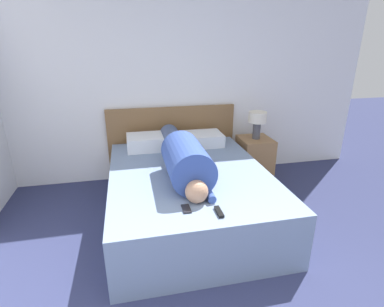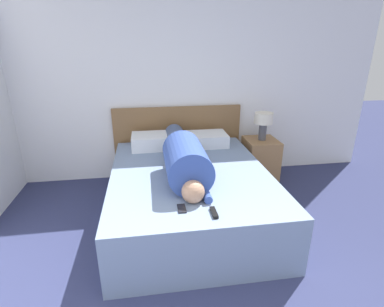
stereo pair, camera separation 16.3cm
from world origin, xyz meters
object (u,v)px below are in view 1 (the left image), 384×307
object	(u,v)px
bed	(189,194)
pillow_near_headboard	(149,142)
nightstand	(254,159)
table_lamp	(257,120)
pillow_second	(202,139)
tv_remote	(219,212)
person_lying	(183,157)
cell_phone	(186,209)

from	to	relation	value
bed	pillow_near_headboard	distance (m)	0.92
nightstand	bed	bearing A→B (deg)	-144.71
bed	nightstand	world-z (taller)	nightstand
bed	table_lamp	xyz separation A→B (m)	(1.06, 0.75, 0.56)
bed	nightstand	distance (m)	1.30
bed	pillow_second	size ratio (longest dim) A/B	4.01
nightstand	tv_remote	world-z (taller)	nightstand
tv_remote	nightstand	bearing A→B (deg)	57.85
bed	pillow_near_headboard	world-z (taller)	pillow_near_headboard
nightstand	table_lamp	distance (m)	0.54
nightstand	person_lying	xyz separation A→B (m)	(-1.12, -0.77, 0.42)
pillow_near_headboard	tv_remote	size ratio (longest dim) A/B	3.59
table_lamp	nightstand	bearing A→B (deg)	0.00
nightstand	pillow_near_headboard	bearing A→B (deg)	178.91
nightstand	cell_phone	size ratio (longest dim) A/B	4.46
bed	cell_phone	xyz separation A→B (m)	(-0.17, -0.72, 0.27)
person_lying	cell_phone	size ratio (longest dim) A/B	13.05
table_lamp	pillow_near_headboard	bearing A→B (deg)	178.91
tv_remote	pillow_second	bearing A→B (deg)	80.78
person_lying	cell_phone	bearing A→B (deg)	-98.67
tv_remote	cell_phone	bearing A→B (deg)	155.78
bed	cell_phone	size ratio (longest dim) A/B	15.76
nightstand	pillow_second	size ratio (longest dim) A/B	1.13
table_lamp	pillow_near_headboard	distance (m)	1.41
pillow_near_headboard	pillow_second	size ratio (longest dim) A/B	1.05
table_lamp	person_lying	world-z (taller)	same
bed	nightstand	bearing A→B (deg)	35.29
cell_phone	pillow_second	bearing A→B (deg)	71.60
pillow_near_headboard	pillow_second	world-z (taller)	pillow_near_headboard
nightstand	table_lamp	size ratio (longest dim) A/B	1.62
table_lamp	pillow_near_headboard	size ratio (longest dim) A/B	0.66
table_lamp	person_lying	distance (m)	1.37
pillow_second	nightstand	bearing A→B (deg)	-2.08
bed	cell_phone	distance (m)	0.79
pillow_near_headboard	cell_phone	world-z (taller)	pillow_near_headboard
table_lamp	cell_phone	xyz separation A→B (m)	(-1.23, -1.47, -0.28)
bed	pillow_near_headboard	size ratio (longest dim) A/B	3.81
bed	cell_phone	world-z (taller)	cell_phone
person_lying	pillow_second	bearing A→B (deg)	63.71
table_lamp	person_lying	bearing A→B (deg)	-145.75
pillow_near_headboard	table_lamp	bearing A→B (deg)	-1.09
bed	tv_remote	distance (m)	0.88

